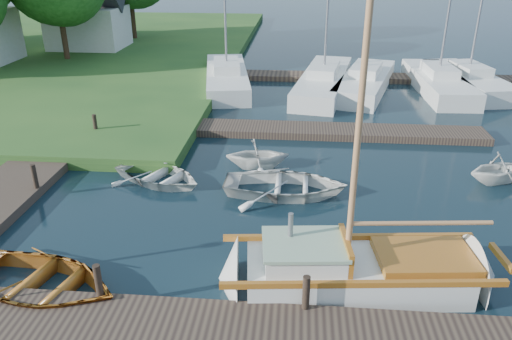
# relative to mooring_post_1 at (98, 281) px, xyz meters

# --- Properties ---
(ground) EXTENTS (160.00, 160.00, 0.00)m
(ground) POSITION_rel_mooring_post_1_xyz_m (3.00, 5.00, -0.70)
(ground) COLOR black
(ground) RESTS_ON ground
(left_dock) EXTENTS (2.20, 18.00, 0.30)m
(left_dock) POSITION_rel_mooring_post_1_xyz_m (-5.00, 7.00, -0.55)
(left_dock) COLOR #2D221D
(left_dock) RESTS_ON ground
(far_dock) EXTENTS (14.00, 1.60, 0.30)m
(far_dock) POSITION_rel_mooring_post_1_xyz_m (5.00, 11.50, -0.55)
(far_dock) COLOR #2D221D
(far_dock) RESTS_ON ground
(pontoon) EXTENTS (30.00, 1.60, 0.30)m
(pontoon) POSITION_rel_mooring_post_1_xyz_m (13.00, 21.00, -0.55)
(pontoon) COLOR #2D221D
(pontoon) RESTS_ON ground
(mooring_post_1) EXTENTS (0.16, 0.16, 0.80)m
(mooring_post_1) POSITION_rel_mooring_post_1_xyz_m (0.00, 0.00, 0.00)
(mooring_post_1) COLOR black
(mooring_post_1) RESTS_ON near_dock
(mooring_post_2) EXTENTS (0.16, 0.16, 0.80)m
(mooring_post_2) POSITION_rel_mooring_post_1_xyz_m (4.50, 0.00, 0.00)
(mooring_post_2) COLOR black
(mooring_post_2) RESTS_ON near_dock
(mooring_post_4) EXTENTS (0.16, 0.16, 0.80)m
(mooring_post_4) POSITION_rel_mooring_post_1_xyz_m (-4.00, 5.00, 0.00)
(mooring_post_4) COLOR black
(mooring_post_4) RESTS_ON left_dock
(mooring_post_5) EXTENTS (0.16, 0.16, 0.80)m
(mooring_post_5) POSITION_rel_mooring_post_1_xyz_m (-4.00, 10.00, 0.00)
(mooring_post_5) COLOR black
(mooring_post_5) RESTS_ON left_dock
(sailboat) EXTENTS (7.31, 2.68, 9.83)m
(sailboat) POSITION_rel_mooring_post_1_xyz_m (5.81, 1.29, -0.36)
(sailboat) COLOR silver
(sailboat) RESTS_ON ground
(dinghy) EXTENTS (4.58, 3.75, 0.83)m
(dinghy) POSITION_rel_mooring_post_1_xyz_m (-1.60, 0.34, -0.29)
(dinghy) COLOR #9C6413
(dinghy) RESTS_ON ground
(tender_a) EXTENTS (3.95, 3.54, 0.67)m
(tender_a) POSITION_rel_mooring_post_1_xyz_m (-0.42, 6.37, -0.36)
(tender_a) COLOR silver
(tender_a) RESTS_ON ground
(tender_b) EXTENTS (2.48, 2.21, 1.18)m
(tender_b) POSITION_rel_mooring_post_1_xyz_m (2.80, 7.85, -0.11)
(tender_b) COLOR silver
(tender_b) RESTS_ON ground
(tender_c) EXTENTS (3.95, 2.84, 0.81)m
(tender_c) POSITION_rel_mooring_post_1_xyz_m (3.88, 5.86, -0.29)
(tender_c) COLOR silver
(tender_c) RESTS_ON ground
(tender_d) EXTENTS (2.83, 2.67, 1.19)m
(tender_d) POSITION_rel_mooring_post_1_xyz_m (10.99, 7.37, -0.10)
(tender_d) COLOR silver
(tender_d) RESTS_ON ground
(marina_boat_0) EXTENTS (3.64, 8.97, 11.74)m
(marina_boat_0) POSITION_rel_mooring_post_1_xyz_m (0.09, 19.04, -0.13)
(marina_boat_0) COLOR silver
(marina_boat_0) RESTS_ON ground
(marina_boat_1) EXTENTS (3.72, 9.65, 9.69)m
(marina_boat_1) POSITION_rel_mooring_post_1_xyz_m (5.52, 18.68, -0.14)
(marina_boat_1) COLOR silver
(marina_boat_1) RESTS_ON ground
(marina_boat_2) EXTENTS (4.30, 8.45, 11.53)m
(marina_boat_2) POSITION_rel_mooring_post_1_xyz_m (7.78, 18.71, -0.13)
(marina_boat_2) COLOR silver
(marina_boat_2) RESTS_ON ground
(marina_boat_3) EXTENTS (2.52, 8.09, 10.65)m
(marina_boat_3) POSITION_rel_mooring_post_1_xyz_m (11.72, 18.98, -0.13)
(marina_boat_3) COLOR silver
(marina_boat_3) RESTS_ON ground
(marina_boat_4) EXTENTS (3.59, 7.78, 11.31)m
(marina_boat_4) POSITION_rel_mooring_post_1_xyz_m (13.45, 19.49, -0.12)
(marina_boat_4) COLOR silver
(marina_boat_4) RESTS_ON ground
(house_c) EXTENTS (5.25, 4.00, 5.28)m
(house_c) POSITION_rel_mooring_post_1_xyz_m (-11.00, 27.00, 1.88)
(house_c) COLOR beige
(house_c) RESTS_ON shore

